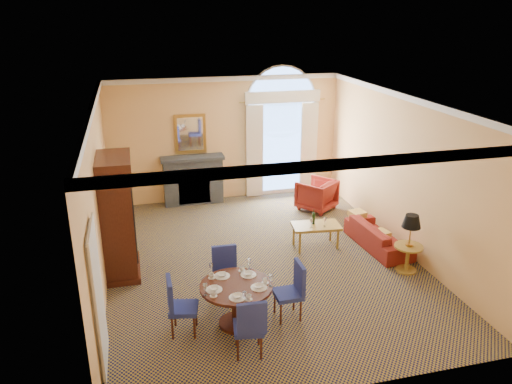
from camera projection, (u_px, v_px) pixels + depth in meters
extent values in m
plane|color=#13153D|center=(262.00, 261.00, 10.03)|extent=(7.50, 7.50, 0.00)
cube|color=#F1BB73|center=(225.00, 139.00, 12.89)|extent=(6.00, 0.04, 3.20)
cube|color=#F1BB73|center=(98.00, 200.00, 8.79)|extent=(0.04, 7.50, 3.20)
cube|color=#F1BB73|center=(404.00, 174.00, 10.17)|extent=(0.04, 7.50, 3.20)
cube|color=white|center=(263.00, 102.00, 8.93)|extent=(6.00, 7.50, 0.04)
cube|color=silver|center=(263.00, 105.00, 8.95)|extent=(6.00, 7.50, 0.12)
cube|color=silver|center=(98.00, 300.00, 6.81)|extent=(0.08, 0.90, 2.06)
cube|color=#3E4349|center=(193.00, 181.00, 12.85)|extent=(1.50, 0.40, 1.20)
cube|color=#3E4349|center=(192.00, 157.00, 12.60)|extent=(1.60, 0.46, 0.08)
cube|color=gold|center=(190.00, 134.00, 12.59)|extent=(0.80, 0.04, 1.00)
cube|color=white|center=(190.00, 134.00, 12.57)|extent=(0.64, 0.02, 0.84)
cube|color=silver|center=(281.00, 149.00, 13.34)|extent=(1.90, 0.04, 2.50)
cube|color=#80A2D6|center=(281.00, 149.00, 13.33)|extent=(1.70, 0.02, 2.30)
cylinder|color=silver|center=(282.00, 102.00, 12.91)|extent=(1.90, 0.04, 1.90)
cube|color=beige|center=(255.00, 152.00, 13.06)|extent=(0.45, 0.06, 2.45)
cube|color=beige|center=(309.00, 148.00, 13.40)|extent=(0.45, 0.06, 2.45)
cube|color=beige|center=(283.00, 97.00, 12.74)|extent=(2.00, 0.08, 0.30)
cube|color=#39160D|center=(118.00, 221.00, 9.26)|extent=(0.59, 1.07, 2.13)
cube|color=#39160D|center=(111.00, 161.00, 8.87)|extent=(0.66, 1.17, 0.17)
cube|color=#39160D|center=(123.00, 269.00, 9.61)|extent=(0.66, 1.17, 0.11)
cylinder|color=#39160D|center=(236.00, 286.00, 7.77)|extent=(1.15, 1.15, 0.05)
cylinder|color=#39160D|center=(237.00, 306.00, 7.90)|extent=(0.15, 0.15, 0.67)
cylinder|color=#39160D|center=(237.00, 323.00, 8.00)|extent=(0.57, 0.57, 0.06)
cylinder|color=white|center=(248.00, 275.00, 8.05)|extent=(0.26, 0.26, 0.01)
imported|color=white|center=(248.00, 273.00, 8.05)|extent=(0.15, 0.15, 0.04)
imported|color=white|center=(242.00, 269.00, 8.17)|extent=(0.09, 0.09, 0.07)
cylinder|color=white|center=(222.00, 276.00, 8.02)|extent=(0.26, 0.26, 0.01)
imported|color=white|center=(222.00, 275.00, 8.01)|extent=(0.15, 0.15, 0.04)
imported|color=white|center=(212.00, 276.00, 7.95)|extent=(0.09, 0.09, 0.07)
cylinder|color=white|center=(214.00, 290.00, 7.63)|extent=(0.26, 0.26, 0.01)
imported|color=white|center=(214.00, 288.00, 7.62)|extent=(0.15, 0.15, 0.04)
imported|color=white|center=(213.00, 294.00, 7.45)|extent=(0.09, 0.09, 0.07)
cylinder|color=white|center=(237.00, 297.00, 7.42)|extent=(0.26, 0.26, 0.01)
imported|color=white|center=(237.00, 296.00, 7.41)|extent=(0.15, 0.15, 0.04)
imported|color=white|center=(249.00, 297.00, 7.36)|extent=(0.09, 0.09, 0.07)
cylinder|color=white|center=(259.00, 287.00, 7.69)|extent=(0.26, 0.26, 0.01)
imported|color=white|center=(259.00, 286.00, 7.68)|extent=(0.15, 0.15, 0.04)
imported|color=white|center=(265.00, 281.00, 7.81)|extent=(0.09, 0.09, 0.07)
cube|color=navy|center=(227.00, 279.00, 8.53)|extent=(0.52, 0.52, 0.07)
cube|color=navy|center=(224.00, 259.00, 8.61)|extent=(0.43, 0.07, 0.51)
cylinder|color=#39160D|center=(237.00, 285.00, 8.76)|extent=(0.03, 0.03, 0.39)
cylinder|color=#39160D|center=(218.00, 285.00, 8.77)|extent=(0.03, 0.03, 0.39)
cylinder|color=#39160D|center=(236.00, 296.00, 8.45)|extent=(0.03, 0.03, 0.39)
cylinder|color=#39160D|center=(217.00, 296.00, 8.45)|extent=(0.03, 0.03, 0.39)
cube|color=navy|center=(248.00, 328.00, 7.21)|extent=(0.49, 0.49, 0.07)
cube|color=navy|center=(252.00, 319.00, 6.94)|extent=(0.43, 0.08, 0.51)
cylinder|color=#39160D|center=(238.00, 349.00, 7.12)|extent=(0.03, 0.03, 0.39)
cylinder|color=#39160D|center=(261.00, 348.00, 7.15)|extent=(0.03, 0.03, 0.39)
cylinder|color=#39160D|center=(236.00, 335.00, 7.43)|extent=(0.03, 0.03, 0.39)
cylinder|color=#39160D|center=(259.00, 334.00, 7.47)|extent=(0.03, 0.03, 0.39)
cube|color=navy|center=(288.00, 294.00, 8.06)|extent=(0.43, 0.43, 0.07)
cube|color=navy|center=(300.00, 278.00, 8.01)|extent=(0.07, 0.43, 0.51)
cylinder|color=#39160D|center=(301.00, 311.00, 8.03)|extent=(0.03, 0.03, 0.39)
cylinder|color=#39160D|center=(294.00, 300.00, 8.33)|extent=(0.03, 0.03, 0.39)
cylinder|color=#39160D|center=(281.00, 314.00, 7.95)|extent=(0.03, 0.03, 0.39)
cylinder|color=#39160D|center=(275.00, 303.00, 8.25)|extent=(0.03, 0.03, 0.39)
cube|color=navy|center=(184.00, 308.00, 7.68)|extent=(0.51, 0.51, 0.07)
cube|color=navy|center=(170.00, 294.00, 7.54)|extent=(0.07, 0.43, 0.51)
cylinder|color=#39160D|center=(175.00, 315.00, 7.91)|extent=(0.03, 0.03, 0.39)
cylinder|color=#39160D|center=(172.00, 328.00, 7.60)|extent=(0.03, 0.03, 0.39)
cylinder|color=#39160D|center=(196.00, 315.00, 7.92)|extent=(0.03, 0.03, 0.39)
cylinder|color=#39160D|center=(194.00, 328.00, 7.61)|extent=(0.03, 0.03, 0.39)
imported|color=maroon|center=(378.00, 236.00, 10.54)|extent=(0.82, 1.82, 0.52)
imported|color=maroon|center=(317.00, 195.00, 12.50)|extent=(1.16, 1.17, 0.77)
cube|color=#A47E31|center=(316.00, 226.00, 10.47)|extent=(1.05, 0.66, 0.06)
cylinder|color=#A47E31|center=(300.00, 243.00, 10.28)|extent=(0.05, 0.05, 0.44)
cylinder|color=#A47E31|center=(338.00, 239.00, 10.48)|extent=(0.05, 0.05, 0.44)
cylinder|color=#A47E31|center=(294.00, 235.00, 10.65)|extent=(0.05, 0.05, 0.44)
cylinder|color=#A47E31|center=(331.00, 231.00, 10.84)|extent=(0.05, 0.05, 0.44)
cylinder|color=#A47E31|center=(409.00, 247.00, 9.47)|extent=(0.54, 0.54, 0.04)
cylinder|color=#A47E31|center=(407.00, 259.00, 9.57)|extent=(0.07, 0.07, 0.50)
cylinder|color=#A47E31|center=(406.00, 270.00, 9.65)|extent=(0.40, 0.40, 0.04)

